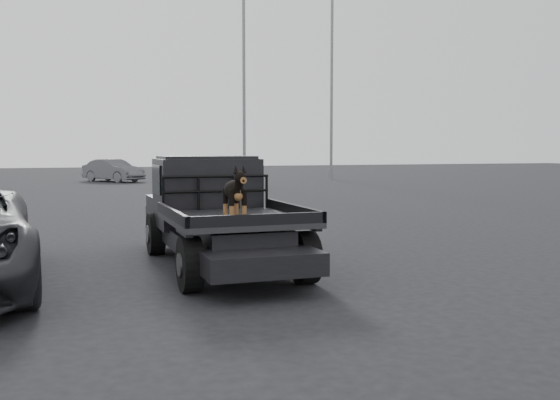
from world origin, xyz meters
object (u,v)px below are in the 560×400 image
object	(u,v)px
distant_car_a	(113,170)
floodlight_mid	(244,54)
floodlight_far	(332,51)
flatbed_ute	(220,238)
dog	(235,195)

from	to	relation	value
distant_car_a	floodlight_mid	bearing A→B (deg)	-52.97
distant_car_a	floodlight_far	xyz separation A→B (m)	(13.28, -1.47, 7.36)
distant_car_a	floodlight_far	distance (m)	15.26
distant_car_a	floodlight_far	world-z (taller)	floodlight_far
flatbed_ute	floodlight_far	distance (m)	30.62
distant_car_a	floodlight_mid	distance (m)	10.23
floodlight_far	distant_car_a	bearing A→B (deg)	173.69
floodlight_mid	floodlight_far	xyz separation A→B (m)	(5.95, 0.81, 0.60)
dog	distant_car_a	distance (m)	29.29
floodlight_mid	floodlight_far	bearing A→B (deg)	7.79
dog	distant_car_a	size ratio (longest dim) A/B	0.18
floodlight_mid	flatbed_ute	bearing A→B (deg)	-107.00
flatbed_ute	dog	distance (m)	1.73
flatbed_ute	distant_car_a	size ratio (longest dim) A/B	1.35
dog	floodlight_far	size ratio (longest dim) A/B	0.05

